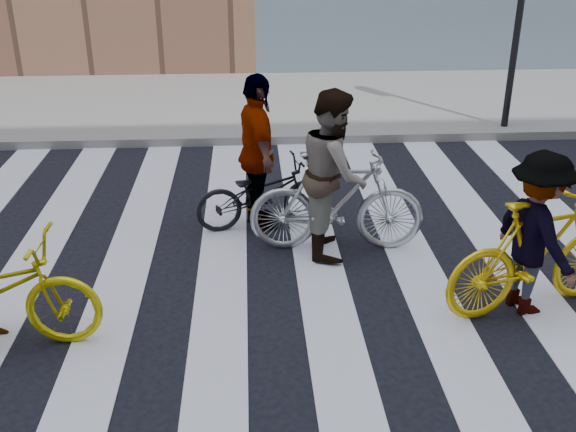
{
  "coord_description": "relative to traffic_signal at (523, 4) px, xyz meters",
  "views": [
    {
      "loc": [
        -0.22,
        -6.08,
        3.7
      ],
      "look_at": [
        0.17,
        0.3,
        0.79
      ],
      "focal_mm": 42.0,
      "sensor_mm": 36.0,
      "label": 1
    }
  ],
  "objects": [
    {
      "name": "ground",
      "position": [
        -4.4,
        -5.32,
        -2.28
      ],
      "size": [
        100.0,
        100.0,
        0.0
      ],
      "primitive_type": "plane",
      "color": "black",
      "rests_on": "ground"
    },
    {
      "name": "sidewalk_far",
      "position": [
        -4.4,
        2.18,
        -2.2
      ],
      "size": [
        100.0,
        5.0,
        0.15
      ],
      "primitive_type": "cube",
      "color": "slate",
      "rests_on": "ground"
    },
    {
      "name": "zebra_crosswalk",
      "position": [
        -4.4,
        -5.32,
        -2.27
      ],
      "size": [
        8.25,
        10.0,
        0.01
      ],
      "color": "silver",
      "rests_on": "ground"
    },
    {
      "name": "traffic_signal",
      "position": [
        0.0,
        0.0,
        0.0
      ],
      "size": [
        0.22,
        0.42,
        3.33
      ],
      "color": "black",
      "rests_on": "ground"
    },
    {
      "name": "bike_silver_mid",
      "position": [
        -3.61,
        -4.27,
        -1.67
      ],
      "size": [
        2.07,
        0.69,
        1.23
      ],
      "primitive_type": "imported",
      "rotation": [
        0.0,
        0.0,
        1.51
      ],
      "color": "#B0B3BB",
      "rests_on": "ground"
    },
    {
      "name": "bike_yellow_right",
      "position": [
        -1.8,
        -5.69,
        -1.67
      ],
      "size": [
        2.1,
        1.09,
        1.22
      ],
      "primitive_type": "imported",
      "rotation": [
        0.0,
        0.0,
        1.84
      ],
      "color": "yellow",
      "rests_on": "ground"
    },
    {
      "name": "bike_dark_rear",
      "position": [
        -4.46,
        -3.57,
        -1.83
      ],
      "size": [
        1.79,
        0.95,
        0.89
      ],
      "primitive_type": "imported",
      "rotation": [
        0.0,
        0.0,
        1.79
      ],
      "color": "black",
      "rests_on": "ground"
    },
    {
      "name": "rider_mid",
      "position": [
        -3.66,
        -4.27,
        -1.31
      ],
      "size": [
        0.79,
        0.99,
        1.95
      ],
      "primitive_type": "imported",
      "rotation": [
        0.0,
        0.0,
        1.51
      ],
      "color": "slate",
      "rests_on": "ground"
    },
    {
      "name": "rider_right",
      "position": [
        -1.85,
        -5.69,
        -1.44
      ],
      "size": [
        0.89,
        1.21,
        1.67
      ],
      "primitive_type": "imported",
      "rotation": [
        0.0,
        0.0,
        1.84
      ],
      "color": "slate",
      "rests_on": "ground"
    },
    {
      "name": "rider_rear",
      "position": [
        -4.51,
        -3.57,
        -1.3
      ],
      "size": [
        0.72,
        1.23,
        1.97
      ],
      "primitive_type": "imported",
      "rotation": [
        0.0,
        0.0,
        1.79
      ],
      "color": "slate",
      "rests_on": "ground"
    }
  ]
}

